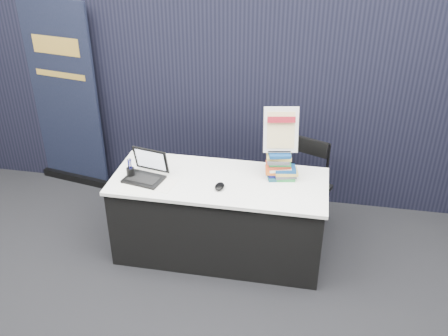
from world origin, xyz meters
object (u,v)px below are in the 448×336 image
(display_table, at_px, (219,217))
(laptop, at_px, (145,172))
(info_sign, at_px, (281,130))
(pullup_banner, at_px, (67,107))
(book_stack_short, at_px, (285,173))
(stacking_chair, at_px, (305,184))
(book_stack_tall, at_px, (279,165))

(display_table, bearing_deg, laptop, -172.36)
(info_sign, bearing_deg, pullup_banner, 150.58)
(display_table, relative_size, pullup_banner, 0.91)
(laptop, bearing_deg, info_sign, 24.83)
(book_stack_short, relative_size, pullup_banner, 0.10)
(stacking_chair, bearing_deg, laptop, -134.01)
(book_stack_short, bearing_deg, pullup_banner, 160.69)
(display_table, bearing_deg, stacking_chair, 35.43)
(pullup_banner, bearing_deg, info_sign, -7.79)
(display_table, xyz_separation_m, info_sign, (0.48, 0.17, 0.79))
(book_stack_tall, distance_m, book_stack_short, 0.09)
(laptop, relative_size, pullup_banner, 0.18)
(info_sign, xyz_separation_m, pullup_banner, (-2.29, 0.78, -0.29))
(stacking_chair, bearing_deg, book_stack_short, -92.51)
(display_table, relative_size, info_sign, 4.69)
(book_stack_tall, bearing_deg, laptop, -168.48)
(laptop, xyz_separation_m, pullup_banner, (-1.19, 1.03, 0.07))
(book_stack_tall, distance_m, pullup_banner, 2.42)
(info_sign, distance_m, stacking_chair, 0.79)
(book_stack_short, bearing_deg, info_sign, 142.56)
(display_table, distance_m, book_stack_short, 0.70)
(laptop, height_order, book_stack_short, laptop)
(book_stack_tall, relative_size, pullup_banner, 0.12)
(laptop, bearing_deg, display_table, 19.43)
(book_stack_tall, relative_size, book_stack_short, 1.14)
(book_stack_tall, bearing_deg, stacking_chair, 57.62)
(info_sign, bearing_deg, stacking_chair, 44.66)
(book_stack_tall, height_order, info_sign, info_sign)
(display_table, height_order, pullup_banner, pullup_banner)
(display_table, bearing_deg, book_stack_tall, 16.33)
(display_table, bearing_deg, pullup_banner, 152.35)
(info_sign, distance_m, pullup_banner, 2.43)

